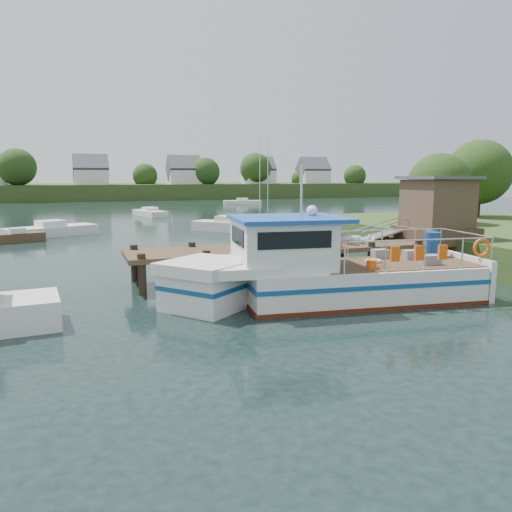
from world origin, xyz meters
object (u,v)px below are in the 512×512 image
object	(u,v)px
dock	(393,223)
moored_rowboat	(17,237)
moored_far	(242,202)
lobster_boat	(322,273)
moored_b	(227,226)
moored_c	(398,222)
moored_a	(51,230)
moored_d	(150,213)

from	to	relation	value
dock	moored_rowboat	world-z (taller)	dock
moored_far	dock	bearing A→B (deg)	-103.31
moored_rowboat	moored_far	xyz separation A→B (m)	(28.58, 38.04, 0.00)
lobster_boat	moored_far	bearing A→B (deg)	81.07
lobster_boat	moored_rowboat	xyz separation A→B (m)	(-12.08, 21.52, -0.68)
moored_b	moored_c	distance (m)	15.64
lobster_boat	moored_far	distance (m)	61.81
lobster_boat	moored_c	size ratio (longest dim) A/B	1.58
moored_a	lobster_boat	bearing A→B (deg)	-74.01
dock	lobster_boat	world-z (taller)	lobster_boat
moored_b	moored_d	xyz separation A→B (m)	(-3.70, 18.28, -0.10)
moored_far	moored_c	size ratio (longest dim) A/B	0.81
dock	moored_d	distance (m)	37.65
moored_far	moored_d	bearing A→B (deg)	-135.66
moored_rowboat	moored_d	distance (m)	23.12
dock	moored_rowboat	size ratio (longest dim) A/B	4.62
dock	moored_c	bearing A→B (deg)	53.91
dock	moored_c	size ratio (longest dim) A/B	2.18
lobster_boat	moored_d	distance (m)	41.48
moored_rowboat	moored_b	size ratio (longest dim) A/B	0.65
lobster_boat	dock	bearing A→B (deg)	42.76
moored_c	moored_b	bearing A→B (deg)	-166.22
moored_b	moored_c	size ratio (longest dim) A/B	0.72
moored_far	moored_c	distance (m)	37.60
moored_far	moored_d	xyz separation A→B (m)	(-16.91, -18.09, -0.01)
moored_rowboat	moored_far	distance (m)	47.58
moored_rowboat	moored_b	world-z (taller)	moored_b
moored_b	moored_d	world-z (taller)	moored_b
moored_a	moored_b	world-z (taller)	moored_b
moored_a	moored_d	bearing A→B (deg)	54.09
moored_rowboat	moored_d	size ratio (longest dim) A/B	0.59
moored_b	moored_c	xyz separation A→B (m)	(15.60, -1.16, -0.04)
moored_far	moored_c	bearing A→B (deg)	-88.94
moored_c	moored_d	size ratio (longest dim) A/B	1.24
moored_far	moored_rowboat	bearing A→B (deg)	-129.50
dock	moored_far	xyz separation A→B (m)	(10.45, 55.13, -1.87)
lobster_boat	moored_d	size ratio (longest dim) A/B	1.97
dock	moored_far	size ratio (longest dim) A/B	2.68
moored_b	moored_d	bearing A→B (deg)	113.39
moored_rowboat	moored_far	world-z (taller)	moored_far
dock	moored_d	world-z (taller)	dock
moored_rowboat	dock	bearing A→B (deg)	-32.27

